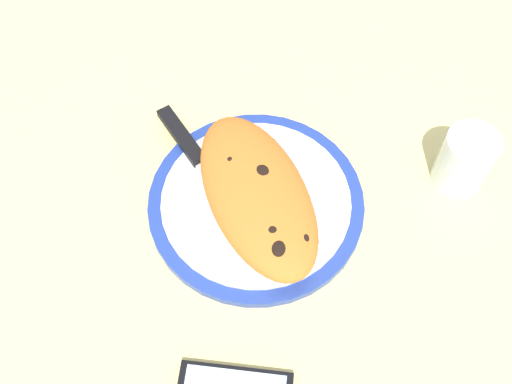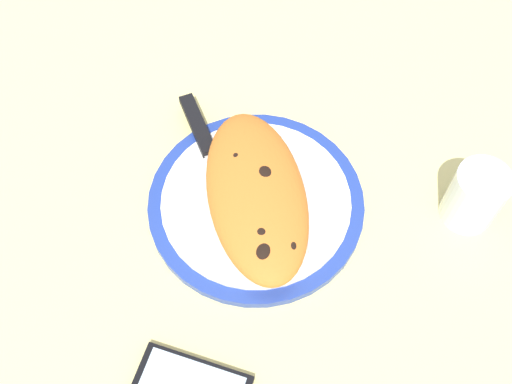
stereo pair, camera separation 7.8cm
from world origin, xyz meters
The scene contains 6 objects.
ground_plane centered at (0.00, 0.00, -1.50)cm, with size 150.00×150.00×3.00cm, color #E5D684.
plate centered at (0.00, 0.00, 0.79)cm, with size 28.23×28.23×1.64cm.
calzone centered at (-0.56, 0.28, 4.03)cm, with size 26.32×14.36×4.76cm.
fork centered at (1.89, -6.23, 1.84)cm, with size 17.60×2.24×0.40cm.
knife centered at (9.34, 6.05, 2.14)cm, with size 23.55×8.28×1.20cm.
water_glass centered at (-3.76, -27.18, 3.75)cm, with size 6.86×6.86×8.61cm.
Camera 1 is at (-37.50, 11.58, 71.08)cm, focal length 43.20 mm.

